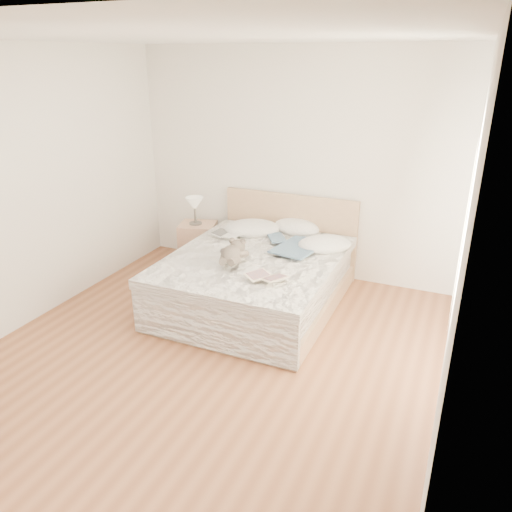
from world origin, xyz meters
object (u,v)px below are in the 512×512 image
Objects in this scene: photo_book at (227,234)px; nightstand at (198,244)px; teddy_bear at (231,261)px; childrens_book at (266,277)px; bed at (258,278)px; table_lamp at (195,205)px.

nightstand is at bearing 154.98° from photo_book.
nightstand is 0.81m from photo_book.
photo_book is 0.98× the size of teddy_bear.
bed is at bearing 151.05° from childrens_book.
teddy_bear reaches higher than childrens_book.
bed reaches higher than teddy_bear.
childrens_book is at bearing -41.21° from nightstand.
table_lamp is at bearing 156.78° from photo_book.
table_lamp is at bearing 123.13° from teddy_bear.
childrens_book is 0.50m from teddy_bear.
teddy_bear is at bearing -171.10° from childrens_book.
teddy_bear is (0.41, -0.74, 0.02)m from photo_book.
table_lamp is (-0.02, -0.02, 0.53)m from nightstand.
table_lamp is at bearing 170.64° from childrens_book.
childrens_book is at bearing -32.70° from teddy_bear.
nightstand is 1.51× the size of teddy_bear.
nightstand is 1.55× the size of photo_book.
childrens_book is at bearing -60.12° from bed.
teddy_bear is at bearing -104.93° from bed.
childrens_book is (1.52, -1.30, -0.18)m from table_lamp.
bed is 0.56m from teddy_bear.
childrens_book is (1.51, -1.32, 0.35)m from nightstand.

